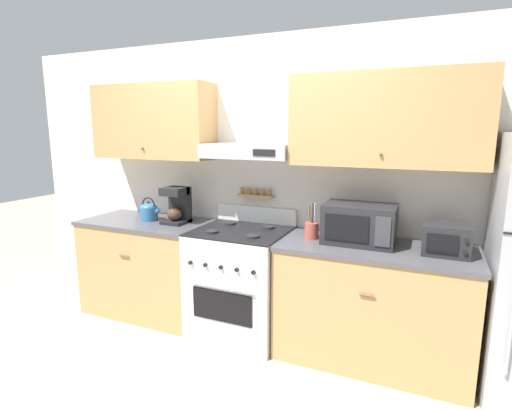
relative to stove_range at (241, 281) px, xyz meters
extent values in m
plane|color=#B2A38E|center=(0.00, -0.32, -0.47)|extent=(16.00, 16.00, 0.00)
cube|color=silver|center=(0.00, 0.39, 0.81)|extent=(5.20, 0.08, 2.55)
cube|color=tan|center=(-1.00, 0.19, 1.36)|extent=(1.20, 0.33, 0.68)
sphere|color=brown|center=(-1.00, 0.01, 1.12)|extent=(0.02, 0.02, 0.02)
cube|color=tan|center=(1.10, 0.19, 1.36)|extent=(1.40, 0.33, 0.68)
sphere|color=brown|center=(1.10, 0.01, 1.12)|extent=(0.02, 0.02, 0.02)
cube|color=#ADAFB5|center=(0.00, 0.17, 1.11)|extent=(0.78, 0.37, 0.12)
cube|color=black|center=(0.22, -0.02, 1.11)|extent=(0.19, 0.01, 0.05)
cube|color=tan|center=(0.00, 0.31, 0.70)|extent=(0.34, 0.07, 0.02)
cylinder|color=olive|center=(-0.14, 0.31, 0.74)|extent=(0.03, 0.03, 0.06)
cylinder|color=olive|center=(-0.07, 0.31, 0.74)|extent=(0.03, 0.03, 0.06)
cylinder|color=olive|center=(0.00, 0.31, 0.74)|extent=(0.03, 0.03, 0.06)
cylinder|color=olive|center=(0.07, 0.31, 0.74)|extent=(0.03, 0.03, 0.06)
cylinder|color=olive|center=(0.14, 0.31, 0.74)|extent=(0.03, 0.03, 0.06)
cube|color=tan|center=(-1.00, 0.03, -0.03)|extent=(1.20, 0.65, 0.88)
cube|color=#4C4C51|center=(-1.00, 0.03, 0.43)|extent=(1.23, 0.67, 0.03)
cylinder|color=brown|center=(-1.00, -0.31, 0.19)|extent=(0.10, 0.01, 0.01)
cube|color=tan|center=(1.10, 0.03, -0.03)|extent=(1.40, 0.65, 0.88)
cube|color=#4C4C51|center=(1.10, 0.03, 0.43)|extent=(1.42, 0.67, 0.03)
cylinder|color=brown|center=(1.10, -0.31, 0.19)|extent=(0.10, 0.01, 0.01)
cube|color=white|center=(0.00, 0.00, -0.01)|extent=(0.77, 0.69, 0.91)
cube|color=black|center=(0.00, -0.35, -0.08)|extent=(0.52, 0.01, 0.26)
cylinder|color=#ADAFB5|center=(0.00, -0.37, 0.10)|extent=(0.54, 0.02, 0.02)
cube|color=black|center=(0.00, 0.00, 0.45)|extent=(0.77, 0.69, 0.01)
cylinder|color=#232326|center=(-0.18, -0.17, 0.46)|extent=(0.11, 0.11, 0.02)
cylinder|color=#232326|center=(0.18, -0.17, 0.46)|extent=(0.11, 0.11, 0.02)
cylinder|color=#232326|center=(-0.18, 0.16, 0.46)|extent=(0.11, 0.11, 0.02)
cylinder|color=#232326|center=(0.18, 0.16, 0.46)|extent=(0.11, 0.11, 0.02)
cylinder|color=black|center=(-0.28, -0.36, 0.24)|extent=(0.03, 0.02, 0.03)
cylinder|color=black|center=(-0.14, -0.36, 0.24)|extent=(0.03, 0.02, 0.03)
cylinder|color=black|center=(0.00, -0.36, 0.24)|extent=(0.03, 0.02, 0.03)
cylinder|color=black|center=(0.14, -0.36, 0.24)|extent=(0.03, 0.02, 0.03)
cylinder|color=black|center=(0.28, -0.36, 0.24)|extent=(0.03, 0.02, 0.03)
cube|color=white|center=(0.00, 0.32, 0.53)|extent=(0.77, 0.04, 0.14)
cylinder|color=teal|center=(-0.99, 0.05, 0.50)|extent=(0.17, 0.17, 0.13)
ellipsoid|color=teal|center=(-0.99, 0.05, 0.57)|extent=(0.15, 0.15, 0.07)
sphere|color=black|center=(-0.99, 0.05, 0.61)|extent=(0.02, 0.02, 0.02)
cylinder|color=teal|center=(-0.91, 0.05, 0.52)|extent=(0.10, 0.04, 0.09)
torus|color=black|center=(-0.99, 0.05, 0.59)|extent=(0.15, 0.01, 0.15)
cube|color=black|center=(-0.68, 0.05, 0.46)|extent=(0.21, 0.23, 0.03)
cube|color=black|center=(-0.68, 0.12, 0.61)|extent=(0.21, 0.08, 0.33)
cube|color=black|center=(-0.68, 0.04, 0.74)|extent=(0.21, 0.19, 0.07)
ellipsoid|color=#4C3323|center=(-0.68, 0.03, 0.53)|extent=(0.13, 0.13, 0.12)
cube|color=#232326|center=(0.97, 0.07, 0.59)|extent=(0.53, 0.34, 0.30)
cube|color=black|center=(0.90, -0.11, 0.59)|extent=(0.32, 0.01, 0.19)
cube|color=#38383D|center=(1.16, -0.11, 0.59)|extent=(0.11, 0.01, 0.21)
cylinder|color=#B24C42|center=(0.60, 0.05, 0.51)|extent=(0.11, 0.11, 0.13)
cylinder|color=olive|center=(0.58, 0.04, 0.64)|extent=(0.01, 0.05, 0.16)
cylinder|color=#28282B|center=(0.61, 0.05, 0.64)|extent=(0.01, 0.04, 0.16)
cylinder|color=#B2B2B7|center=(0.62, 0.05, 0.64)|extent=(0.01, 0.03, 0.16)
cube|color=#232326|center=(1.56, 0.05, 0.55)|extent=(0.30, 0.30, 0.21)
cube|color=black|center=(1.54, -0.11, 0.55)|extent=(0.19, 0.01, 0.13)
cylinder|color=black|center=(1.68, -0.11, 0.59)|extent=(0.03, 0.01, 0.03)
cylinder|color=black|center=(1.68, -0.11, 0.51)|extent=(0.03, 0.01, 0.03)
camera|label=1|loc=(1.43, -2.93, 1.30)|focal=28.00mm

